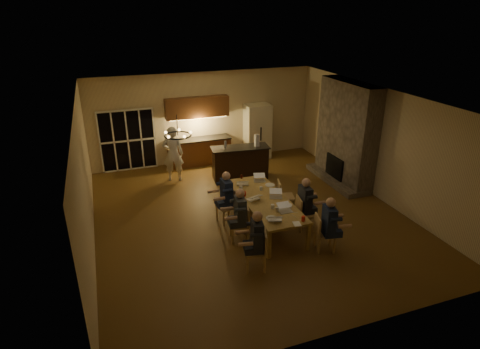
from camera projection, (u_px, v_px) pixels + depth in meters
name	position (u px, v px, depth m)	size (l,w,h in m)	color
floor	(249.00, 215.00, 10.94)	(9.00, 9.00, 0.00)	brown
back_wall	(204.00, 117.00, 14.22)	(8.00, 0.04, 3.20)	beige
left_wall	(84.00, 182.00, 9.06)	(0.04, 9.00, 3.20)	beige
right_wall	(380.00, 144.00, 11.55)	(0.04, 9.00, 3.20)	beige
ceiling	(250.00, 98.00, 9.67)	(8.00, 9.00, 0.04)	white
french_doors	(128.00, 141.00, 13.56)	(1.86, 0.08, 2.10)	black
fireplace	(346.00, 133.00, 12.49)	(0.58, 2.50, 3.20)	#6F6157
kitchenette	(199.00, 132.00, 14.01)	(2.24, 0.68, 2.40)	brown
refrigerator	(257.00, 131.00, 14.73)	(0.90, 0.68, 2.00)	beige
dining_table	(265.00, 212.00, 10.32)	(1.10, 2.96, 0.75)	tan
bar_island	(240.00, 163.00, 13.07)	(1.86, 0.68, 1.08)	black
chair_left_near	(256.00, 251.00, 8.57)	(0.44, 0.44, 0.89)	tan
chair_left_mid	(239.00, 223.00, 9.64)	(0.44, 0.44, 0.89)	tan
chair_left_far	(226.00, 206.00, 10.47)	(0.44, 0.44, 0.89)	tan
chair_right_near	(325.00, 233.00, 9.23)	(0.44, 0.44, 0.89)	tan
chair_right_mid	(306.00, 213.00, 10.11)	(0.44, 0.44, 0.89)	tan
chair_right_far	(286.00, 196.00, 11.01)	(0.44, 0.44, 0.89)	tan
person_left_near	(257.00, 240.00, 8.49)	(0.60, 0.60, 1.38)	#23272D
person_right_near	(329.00, 225.00, 9.08)	(0.60, 0.60, 1.38)	#1C2747
person_left_mid	(240.00, 215.00, 9.51)	(0.60, 0.60, 1.38)	#373D41
person_right_mid	(305.00, 204.00, 10.07)	(0.60, 0.60, 1.38)	#23272D
person_left_far	(226.00, 196.00, 10.45)	(0.60, 0.60, 1.38)	#1C2747
standing_person	(173.00, 154.00, 12.78)	(0.66, 0.43, 1.81)	silver
chandelier	(178.00, 135.00, 8.48)	(0.59, 0.59, 0.03)	black
laptop_a	(275.00, 215.00, 9.15)	(0.32, 0.28, 0.23)	silver
laptop_b	(286.00, 207.00, 9.51)	(0.32, 0.28, 0.23)	silver
laptop_c	(253.00, 195.00, 10.11)	(0.32, 0.28, 0.23)	silver
laptop_d	(276.00, 193.00, 10.21)	(0.32, 0.28, 0.23)	silver
laptop_e	(243.00, 180.00, 10.97)	(0.32, 0.28, 0.23)	silver
laptop_f	(260.00, 177.00, 11.16)	(0.32, 0.28, 0.23)	silver
mug_front	(273.00, 206.00, 9.69)	(0.09, 0.09, 0.10)	silver
mug_mid	(261.00, 189.00, 10.63)	(0.08, 0.08, 0.10)	silver
mug_back	(241.00, 188.00, 10.67)	(0.09, 0.09, 0.10)	silver
redcup_near	(303.00, 219.00, 9.11)	(0.08, 0.08, 0.12)	red
redcup_mid	(244.00, 194.00, 10.32)	(0.10, 0.10, 0.12)	red
can_silver	(277.00, 210.00, 9.52)	(0.07, 0.07, 0.12)	#B2B2B7
can_cola	(242.00, 177.00, 11.33)	(0.06, 0.06, 0.12)	#3F0F0C
can_right	(276.00, 190.00, 10.53)	(0.07, 0.07, 0.12)	#B2B2B7
plate_near	(287.00, 205.00, 9.85)	(0.24, 0.24, 0.02)	silver
plate_left	(271.00, 218.00, 9.24)	(0.25, 0.25, 0.02)	silver
plate_far	(270.00, 185.00, 10.94)	(0.26, 0.26, 0.02)	silver
notepad	(297.00, 224.00, 9.00)	(0.16, 0.23, 0.01)	white
bar_bottle	(225.00, 145.00, 12.72)	(0.08, 0.08, 0.24)	#99999E
bar_blender	(257.00, 140.00, 12.85)	(0.13, 0.13, 0.40)	silver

